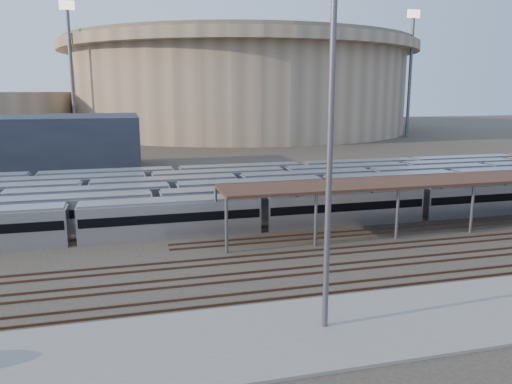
{
  "coord_description": "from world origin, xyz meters",
  "views": [
    {
      "loc": [
        -16.4,
        -41.25,
        14.49
      ],
      "look_at": [
        -2.45,
        12.0,
        3.24
      ],
      "focal_mm": 35.0,
      "sensor_mm": 36.0,
      "label": 1
    }
  ],
  "objects": [
    {
      "name": "service_building",
      "position": [
        -35.0,
        55.0,
        5.0
      ],
      "size": [
        42.0,
        20.0,
        10.0
      ],
      "primitive_type": "cube",
      "color": "#1E232D",
      "rests_on": "ground"
    },
    {
      "name": "floodlight_2",
      "position": [
        70.0,
        100.0,
        20.65
      ],
      "size": [
        4.0,
        1.0,
        38.4
      ],
      "color": "#535358",
      "rests_on": "ground"
    },
    {
      "name": "ground",
      "position": [
        0.0,
        0.0,
        0.0
      ],
      "size": [
        420.0,
        420.0,
        0.0
      ],
      "primitive_type": "plane",
      "color": "#383026",
      "rests_on": "ground"
    },
    {
      "name": "subway_trains",
      "position": [
        3.58,
        18.5,
        1.8
      ],
      "size": [
        124.03,
        23.9,
        3.6
      ],
      "color": "#BBBBC0",
      "rests_on": "ground"
    },
    {
      "name": "inspection_shed",
      "position": [
        22.0,
        4.0,
        4.98
      ],
      "size": [
        60.3,
        6.0,
        5.3
      ],
      "color": "#535358",
      "rests_on": "ground"
    },
    {
      "name": "apron",
      "position": [
        -5.0,
        -15.0,
        0.1
      ],
      "size": [
        50.0,
        9.0,
        0.2
      ],
      "primitive_type": "cube",
      "color": "gray",
      "rests_on": "ground"
    },
    {
      "name": "stadium",
      "position": [
        25.0,
        140.0,
        16.47
      ],
      "size": [
        124.0,
        124.0,
        32.5
      ],
      "color": "#9E886B",
      "rests_on": "ground"
    },
    {
      "name": "empty_tracks",
      "position": [
        0.0,
        -5.0,
        0.09
      ],
      "size": [
        170.0,
        9.62,
        0.18
      ],
      "color": "#4C3323",
      "rests_on": "ground"
    },
    {
      "name": "yard_light_pole",
      "position": [
        -5.04,
        -14.68,
        10.02
      ],
      "size": [
        0.82,
        0.36,
        19.47
      ],
      "color": "#535358",
      "rests_on": "apron"
    },
    {
      "name": "floodlight_0",
      "position": [
        -30.0,
        110.0,
        20.65
      ],
      "size": [
        4.0,
        1.0,
        38.4
      ],
      "color": "#535358",
      "rests_on": "ground"
    },
    {
      "name": "floodlight_3",
      "position": [
        -10.0,
        160.0,
        20.65
      ],
      "size": [
        4.0,
        1.0,
        38.4
      ],
      "color": "#535358",
      "rests_on": "ground"
    }
  ]
}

